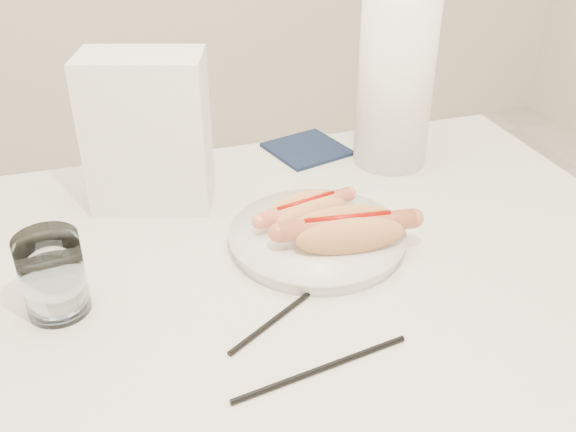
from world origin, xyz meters
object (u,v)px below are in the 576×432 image
object	(u,v)px
table	(257,303)
napkin_box	(148,133)
water_glass	(53,275)
paper_towel_roll	(395,84)
hotdog_left	(306,211)
hotdog_right	(347,230)
plate	(317,239)

from	to	relation	value
table	napkin_box	size ratio (longest dim) A/B	4.92
water_glass	paper_towel_roll	bearing A→B (deg)	24.87
table	napkin_box	world-z (taller)	napkin_box
table	hotdog_left	bearing A→B (deg)	34.77
hotdog_right	water_glass	xyz separation A→B (m)	(-0.39, -0.00, 0.01)
hotdog_left	napkin_box	bearing A→B (deg)	127.05
plate	water_glass	size ratio (longest dim) A/B	2.29
water_glass	napkin_box	size ratio (longest dim) A/B	0.44
paper_towel_roll	hotdog_left	bearing A→B (deg)	-139.57
table	plate	xyz separation A→B (m)	(0.10, 0.03, 0.07)
table	napkin_box	distance (m)	0.31
hotdog_left	water_glass	xyz separation A→B (m)	(-0.35, -0.08, 0.01)
plate	paper_towel_roll	bearing A→B (deg)	45.85
plate	hotdog_left	world-z (taller)	hotdog_left
table	hotdog_right	xyz separation A→B (m)	(0.13, -0.01, 0.10)
water_glass	hotdog_left	bearing A→B (deg)	12.19
hotdog_right	water_glass	distance (m)	0.39
hotdog_left	paper_towel_roll	bearing A→B (deg)	26.51
hotdog_left	water_glass	distance (m)	0.36
napkin_box	table	bearing A→B (deg)	-48.01
hotdog_left	paper_towel_roll	xyz separation A→B (m)	(0.22, 0.19, 0.10)
table	hotdog_right	size ratio (longest dim) A/B	6.18
water_glass	hotdog_right	bearing A→B (deg)	0.23
hotdog_right	napkin_box	distance (m)	0.34
napkin_box	paper_towel_roll	bearing A→B (deg)	20.64
table	water_glass	bearing A→B (deg)	-177.64
water_glass	napkin_box	bearing A→B (deg)	57.81
table	napkin_box	xyz separation A→B (m)	(-0.11, 0.23, 0.18)
hotdog_left	napkin_box	world-z (taller)	napkin_box
table	plate	distance (m)	0.13
plate	napkin_box	distance (m)	0.31
plate	water_glass	distance (m)	0.36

